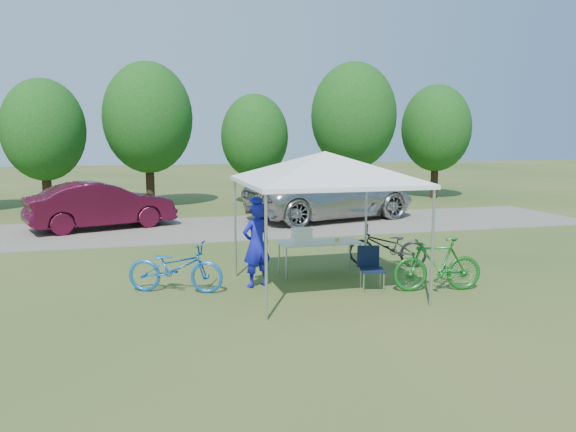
% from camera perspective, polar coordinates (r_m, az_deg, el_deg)
% --- Properties ---
extents(ground, '(100.00, 100.00, 0.00)m').
position_cam_1_polar(ground, '(11.19, 3.66, -7.52)').
color(ground, '#2D5119').
rests_on(ground, ground).
extents(gravel_strip, '(24.00, 5.00, 0.02)m').
position_cam_1_polar(gravel_strip, '(18.78, -4.12, -1.09)').
color(gravel_strip, gray).
rests_on(gravel_strip, ground).
extents(canopy, '(4.53, 4.53, 3.00)m').
position_cam_1_polar(canopy, '(10.78, 3.79, 6.18)').
color(canopy, '#A5A5AA').
rests_on(canopy, ground).
extents(treeline, '(24.89, 4.28, 6.30)m').
position_cam_1_polar(treeline, '(24.47, -7.58, 9.29)').
color(treeline, '#382314').
rests_on(treeline, ground).
extents(folding_table, '(1.76, 0.73, 0.72)m').
position_cam_1_polar(folding_table, '(12.33, 3.20, -2.80)').
color(folding_table, white).
rests_on(folding_table, ground).
extents(folding_chair, '(0.53, 0.55, 0.86)m').
position_cam_1_polar(folding_chair, '(11.24, 8.36, -4.87)').
color(folding_chair, black).
rests_on(folding_chair, ground).
extents(cooler, '(0.43, 0.29, 0.31)m').
position_cam_1_polar(cooler, '(12.18, 1.40, -1.97)').
color(cooler, white).
rests_on(cooler, folding_table).
extents(ice_cream_cup, '(0.09, 0.09, 0.07)m').
position_cam_1_polar(ice_cream_cup, '(12.40, 5.01, -2.40)').
color(ice_cream_cup, gold).
rests_on(ice_cream_cup, folding_table).
extents(cyclist, '(0.72, 0.59, 1.72)m').
position_cam_1_polar(cyclist, '(11.25, -3.21, -2.94)').
color(cyclist, '#1518B0').
rests_on(cyclist, ground).
extents(bike_blue, '(1.99, 1.27, 0.98)m').
position_cam_1_polar(bike_blue, '(11.13, -11.36, -5.13)').
color(bike_blue, blue).
rests_on(bike_blue, ground).
extents(bike_green, '(1.82, 0.77, 1.06)m').
position_cam_1_polar(bike_green, '(11.38, 14.93, -4.78)').
color(bike_green, '#186E22').
rests_on(bike_green, ground).
extents(bike_dark, '(1.89, 1.36, 0.95)m').
position_cam_1_polar(bike_dark, '(13.26, 10.05, -3.05)').
color(bike_dark, black).
rests_on(bike_dark, ground).
extents(minivan, '(6.81, 4.36, 1.75)m').
position_cam_1_polar(minivan, '(20.47, 4.41, 2.17)').
color(minivan, '#B3B3AE').
rests_on(minivan, gravel_strip).
extents(sedan, '(4.88, 3.00, 1.52)m').
position_cam_1_polar(sedan, '(19.24, -18.43, 1.05)').
color(sedan, '#4C0C22').
rests_on(sedan, gravel_strip).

